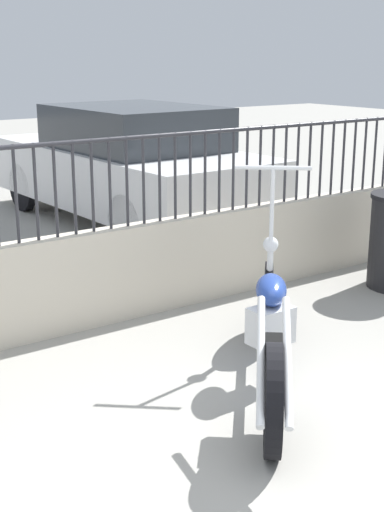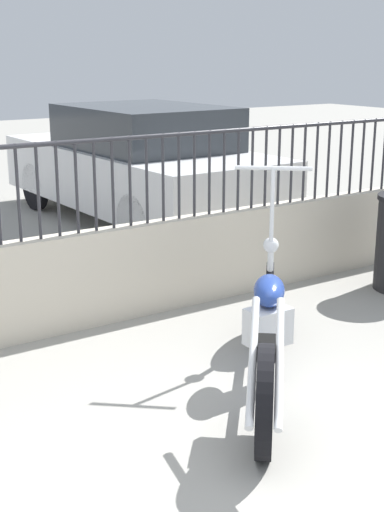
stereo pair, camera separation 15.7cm
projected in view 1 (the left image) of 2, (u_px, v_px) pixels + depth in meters
The scene contains 5 objects.
ground_plane at pixel (249, 475), 3.63m from camera, with size 40.00×40.00×0.00m, color gray.
low_wall at pixel (51, 287), 5.37m from camera, with size 10.90×0.18×0.75m.
fence_railing at pixel (45, 176), 5.14m from camera, with size 10.90×0.04×0.71m.
motorcycle_blue at pixel (271, 335), 4.41m from camera, with size 1.51×1.75×1.35m.
car_white at pixel (128, 164), 8.95m from camera, with size 1.88×4.36×1.46m.
Camera 1 is at (-2.08, -2.43, 2.07)m, focal length 50.00 mm.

